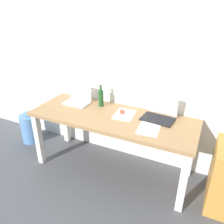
% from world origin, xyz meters
% --- Properties ---
extents(ground_plane, '(8.00, 8.00, 0.00)m').
position_xyz_m(ground_plane, '(0.00, 0.00, 0.00)').
color(ground_plane, '#515459').
extents(back_wall, '(5.20, 0.08, 2.60)m').
position_xyz_m(back_wall, '(0.00, 0.40, 1.30)').
color(back_wall, white).
rests_on(back_wall, ground).
extents(desk, '(1.86, 0.68, 0.73)m').
position_xyz_m(desk, '(0.00, 0.00, 0.63)').
color(desk, '#A37A4C').
rests_on(desk, ground).
extents(laptop_left, '(0.30, 0.21, 0.22)m').
position_xyz_m(laptop_left, '(-0.54, 0.15, 0.78)').
color(laptop_left, silver).
rests_on(laptop_left, desk).
extents(laptop_right, '(0.36, 0.28, 0.25)m').
position_xyz_m(laptop_right, '(0.49, 0.17, 0.78)').
color(laptop_right, black).
rests_on(laptop_right, desk).
extents(beer_bottle, '(0.06, 0.06, 0.26)m').
position_xyz_m(beer_bottle, '(-0.24, 0.19, 0.83)').
color(beer_bottle, '#1E5123').
rests_on(beer_bottle, desk).
extents(computer_mouse, '(0.09, 0.11, 0.03)m').
position_xyz_m(computer_mouse, '(0.07, 0.12, 0.74)').
color(computer_mouse, '#D84C38').
rests_on(computer_mouse, desk).
extents(paper_sheet_near_back, '(0.23, 0.31, 0.00)m').
position_xyz_m(paper_sheet_near_back, '(0.11, 0.09, 0.73)').
color(paper_sheet_near_back, white).
rests_on(paper_sheet_near_back, desk).
extents(paper_sheet_front_right, '(0.24, 0.31, 0.00)m').
position_xyz_m(paper_sheet_front_right, '(0.45, -0.09, 0.73)').
color(paper_sheet_front_right, white).
rests_on(paper_sheet_front_right, desk).
extents(water_cooler_jug, '(0.29, 0.29, 0.47)m').
position_xyz_m(water_cooler_jug, '(-1.35, 0.06, 0.21)').
color(water_cooler_jug, '#598CC6').
rests_on(water_cooler_jug, ground).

